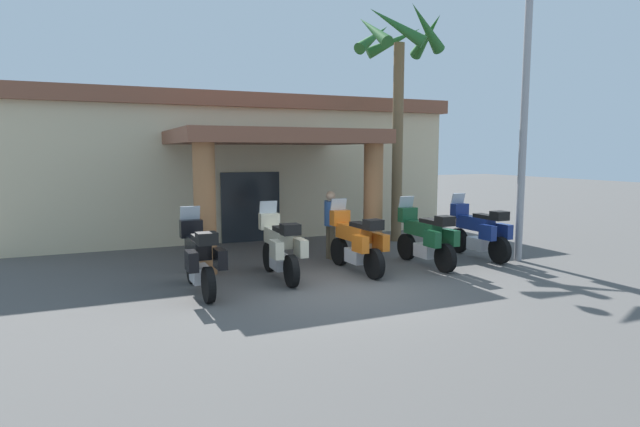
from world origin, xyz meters
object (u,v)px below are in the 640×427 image
Objects in this scene: motel_building at (227,165)px; motorcycle_cream at (280,247)px; palm_tree_near_portico at (398,66)px; roadside_sign at (527,49)px; pedestrian at (331,220)px; motorcycle_green at (426,237)px; motorcycle_orange at (357,242)px; motorcycle_blue at (479,231)px; motorcycle_black at (200,257)px.

motel_building reaches higher than motorcycle_cream.
roadside_sign is at bearing -72.54° from palm_tree_near_portico.
motorcycle_green is at bearing -49.08° from pedestrian.
motorcycle_orange and motorcycle_blue have the same top height.
roadside_sign is (6.07, -0.73, 4.46)m from motorcycle_cream.
pedestrian is (0.98, -6.27, -1.26)m from motel_building.
roadside_sign reaches higher than motorcycle_blue.
palm_tree_near_portico is 3.95m from roadside_sign.
motorcycle_black is 7.20m from motorcycle_blue.
motel_building is 6.45× the size of motorcycle_blue.
pedestrian is (1.89, 1.42, 0.31)m from motorcycle_cream.
roadside_sign is at bearing -31.58° from pedestrian.
motorcycle_blue is at bearing -58.82° from motel_building.
pedestrian is at bearing 67.51° from motorcycle_blue.
motorcycle_black is 0.28× the size of roadside_sign.
pedestrian is at bearing 45.72° from motorcycle_green.
motorcycle_cream is at bearing 173.19° from roadside_sign.
motorcycle_orange is 0.32× the size of palm_tree_near_portico.
palm_tree_near_portico is 0.87× the size of roadside_sign.
motorcycle_blue is (1.80, 0.20, 0.00)m from motorcycle_green.
motorcycle_black is at bearing 177.61° from roadside_sign.
motorcycle_cream is 0.32× the size of palm_tree_near_portico.
motel_building is 6.45× the size of motorcycle_green.
motorcycle_green is at bearing -111.33° from palm_tree_near_portico.
motorcycle_cream is 1.00× the size of motorcycle_blue.
roadside_sign is at bearing -133.94° from motorcycle_blue.
motel_building is at bearing 130.59° from palm_tree_near_portico.
motorcycle_black is 5.39m from motorcycle_green.
motorcycle_green is at bearing -88.08° from motorcycle_black.
pedestrian is (0.10, 1.54, 0.31)m from motorcycle_orange.
pedestrian is (-3.50, 1.48, 0.31)m from motorcycle_blue.
palm_tree_near_portico is at bearing 107.46° from roadside_sign.
pedestrian reaches higher than motorcycle_blue.
palm_tree_near_portico is (3.09, 3.16, 4.51)m from motorcycle_orange.
motorcycle_blue is at bearing -83.17° from motorcycle_green.
roadside_sign reaches higher than motorcycle_orange.
pedestrian is (3.69, 1.81, 0.31)m from motorcycle_black.
motel_building reaches higher than pedestrian.
motorcycle_green is 2.41m from pedestrian.
palm_tree_near_portico is at bearing -20.96° from motorcycle_green.
motel_building is at bearing 121.53° from roadside_sign.
motorcycle_orange is (0.89, -7.81, -1.56)m from motel_building.
motel_building is at bearing -3.97° from motorcycle_cream.
motorcycle_orange is at bearing 91.33° from motorcycle_blue.
roadside_sign reaches higher than motorcycle_black.
motorcycle_orange is 1.00× the size of motorcycle_green.
motorcycle_cream is at bearing 86.20° from motorcycle_green.
roadside_sign is at bearing -99.89° from motorcycle_orange.
palm_tree_near_portico is at bearing 24.11° from pedestrian.
motorcycle_cream is 1.00× the size of motorcycle_orange.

